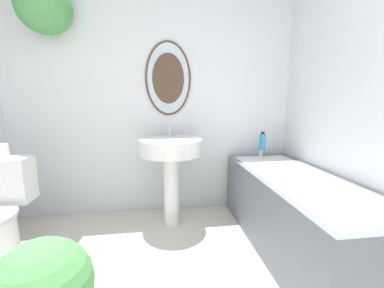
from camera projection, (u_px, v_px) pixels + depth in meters
name	position (u px, v px, depth m)	size (l,w,h in m)	color
wall_back	(140.00, 81.00, 2.26)	(2.88, 0.43, 2.40)	silver
pedestal_sink	(171.00, 157.00, 2.10)	(0.56, 0.56, 0.90)	white
bathtub	(296.00, 212.00, 1.80)	(0.62, 1.54, 0.65)	slate
shampoo_bottle	(262.00, 142.00, 2.36)	(0.06, 0.06, 0.18)	#2D84C6
toilet_paper_roll	(0.00, 151.00, 1.69)	(0.11, 0.11, 0.10)	white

